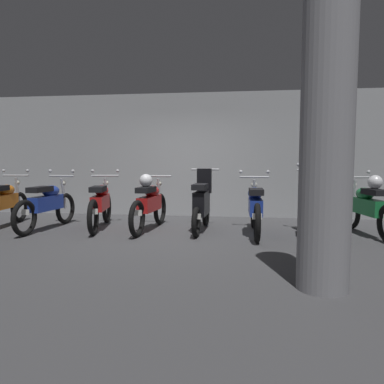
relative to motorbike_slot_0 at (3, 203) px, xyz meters
The scene contains 11 objects.
ground_plane 3.53m from the motorbike_slot_0, ahead, with size 80.00×80.00×0.00m, color #424244.
back_wall 4.17m from the motorbike_slot_0, 30.93° to the left, with size 16.00×0.30×2.92m, color #9EA0A3.
motorbike_slot_0 is the anchor object (origin of this frame).
motorbike_slot_1 1.00m from the motorbike_slot_0, ahead, with size 0.59×1.95×1.15m.
motorbike_slot_2 1.99m from the motorbike_slot_0, ahead, with size 0.61×1.93×1.15m.
motorbike_slot_3 2.99m from the motorbike_slot_0, ahead, with size 0.56×1.95×1.08m.
motorbike_slot_4 3.98m from the motorbike_slot_0, ahead, with size 0.56×1.68×1.18m.
motorbike_slot_5 4.97m from the motorbike_slot_0, ahead, with size 0.59×1.95×1.15m.
motorbike_slot_6 5.97m from the motorbike_slot_0, ahead, with size 0.59×1.68×1.29m.
motorbike_slot_7 6.96m from the motorbike_slot_0, ahead, with size 0.59×1.94×1.15m.
support_pillar 6.31m from the motorbike_slot_0, 26.80° to the right, with size 0.53×0.53×2.92m, color gray.
Camera 1 is at (1.24, -6.38, 1.34)m, focal length 34.11 mm.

